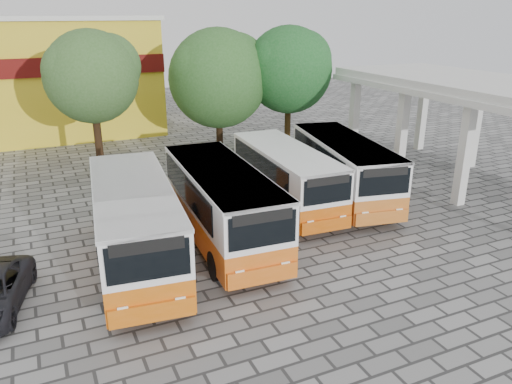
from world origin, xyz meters
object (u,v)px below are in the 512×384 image
bus_far_left (135,221)px  bus_centre_right (286,174)px  bus_centre_left (222,201)px  bus_far_right (344,166)px

bus_far_left → bus_centre_right: bus_far_left is taller
bus_centre_left → bus_centre_right: (3.99, 2.32, -0.13)m
bus_centre_left → bus_centre_right: size_ratio=1.08×
bus_centre_left → bus_centre_right: bus_centre_left is taller
bus_far_right → bus_far_left: bearing=-154.5°
bus_centre_right → bus_far_right: bearing=-0.7°
bus_far_left → bus_centre_left: bearing=15.5°
bus_centre_left → bus_centre_right: bearing=33.1°
bus_centre_right → bus_far_right: size_ratio=0.92×
bus_far_left → bus_far_right: bus_far_left is taller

